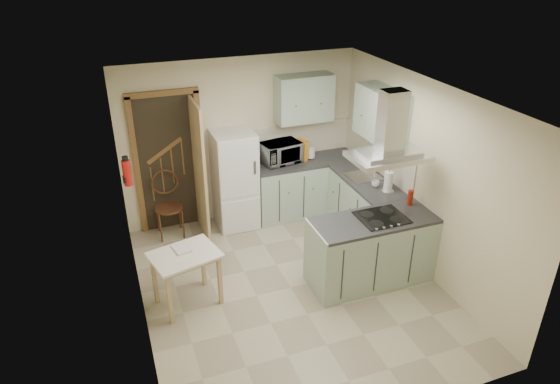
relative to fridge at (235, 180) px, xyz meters
name	(u,v)px	position (x,y,z in m)	size (l,w,h in m)	color
floor	(291,288)	(0.20, -1.80, -0.75)	(4.20, 4.20, 0.00)	tan
ceiling	(293,96)	(0.20, -1.80, 1.75)	(4.20, 4.20, 0.00)	silver
back_wall	(241,140)	(0.20, 0.30, 0.50)	(3.60, 3.60, 0.00)	beige
left_wall	(132,229)	(-1.60, -1.80, 0.50)	(4.20, 4.20, 0.00)	beige
right_wall	(423,178)	(2.00, -1.80, 0.50)	(4.20, 4.20, 0.00)	beige
doorway	(169,163)	(-0.90, 0.27, 0.30)	(1.10, 0.12, 2.10)	brown
fridge	(235,180)	(0.00, 0.00, 0.00)	(0.60, 0.60, 1.50)	white
counter_back	(288,189)	(0.86, 0.00, -0.30)	(1.08, 0.60, 0.90)	#9EB2A0
counter_right	(356,199)	(1.70, -0.68, -0.30)	(0.60, 1.95, 0.90)	#9EB2A0
splashback	(300,139)	(1.16, 0.29, 0.40)	(1.68, 0.02, 0.50)	beige
wall_cabinet_back	(304,98)	(1.15, 0.12, 1.10)	(0.85, 0.35, 0.70)	#9EB2A0
wall_cabinet_right	(381,115)	(1.82, -0.95, 1.10)	(0.35, 0.90, 0.70)	#9EB2A0
peninsula	(371,250)	(1.22, -1.98, -0.30)	(1.55, 0.65, 0.90)	#9EB2A0
hob	(382,217)	(1.32, -1.98, 0.16)	(0.58, 0.50, 0.01)	black
extractor_hood	(388,156)	(1.32, -1.98, 0.97)	(0.90, 0.55, 0.10)	silver
sink	(364,176)	(1.70, -0.85, 0.16)	(0.45, 0.40, 0.01)	silver
fire_extinguisher	(127,173)	(-1.54, -0.90, 0.75)	(0.10, 0.10, 0.32)	#B2140F
drop_leaf_table	(187,279)	(-1.07, -1.64, -0.39)	(0.76, 0.57, 0.71)	tan
bentwood_chair	(169,208)	(-1.01, 0.02, -0.30)	(0.40, 0.40, 0.91)	#481B18
microwave	(281,152)	(0.75, 0.06, 0.31)	(0.58, 0.39, 0.32)	black
kettle	(311,153)	(1.25, 0.04, 0.25)	(0.13, 0.13, 0.19)	silver
cereal_box	(302,150)	(1.10, 0.05, 0.31)	(0.08, 0.21, 0.32)	orange
soap_bottle	(360,156)	(1.89, -0.36, 0.25)	(0.09, 0.09, 0.20)	silver
paper_towel	(388,181)	(1.77, -1.38, 0.30)	(0.12, 0.12, 0.30)	white
cup	(376,184)	(1.69, -1.20, 0.19)	(0.11, 0.11, 0.09)	silver
red_bottle	(410,198)	(1.84, -1.81, 0.25)	(0.07, 0.07, 0.20)	#9D200D
book	(174,247)	(-1.17, -1.55, 0.02)	(0.18, 0.25, 0.11)	#8F2F42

